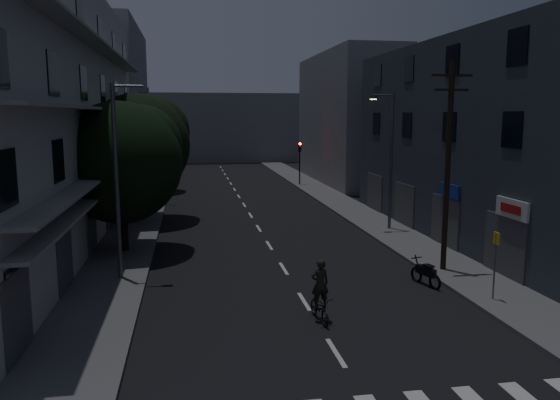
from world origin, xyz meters
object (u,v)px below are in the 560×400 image
object	(u,v)px
motorcycle	(426,274)
cyclist	(320,300)
utility_pole	(448,163)
bus_stop_sign	(496,253)

from	to	relation	value
motorcycle	cyclist	distance (m)	6.06
utility_pole	motorcycle	size ratio (longest dim) A/B	5.02
bus_stop_sign	motorcycle	xyz separation A→B (m)	(-1.57, 2.41, -1.43)
utility_pole	cyclist	distance (m)	9.23
bus_stop_sign	cyclist	distance (m)	6.90
motorcycle	cyclist	size ratio (longest dim) A/B	0.84
utility_pole	motorcycle	distance (m)	4.95
motorcycle	cyclist	bearing A→B (deg)	-164.10
utility_pole	cyclist	size ratio (longest dim) A/B	4.19
bus_stop_sign	motorcycle	size ratio (longest dim) A/B	1.41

